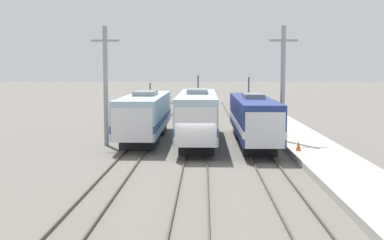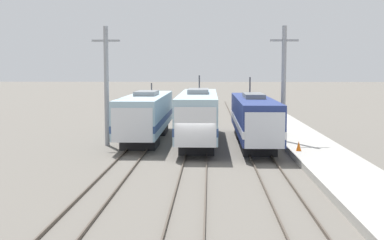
% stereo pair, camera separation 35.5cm
% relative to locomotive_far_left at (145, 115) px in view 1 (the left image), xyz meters
% --- Properties ---
extents(ground_plane, '(400.00, 400.00, 0.00)m').
position_rel_locomotive_far_left_xyz_m(ground_plane, '(4.31, -9.40, -2.10)').
color(ground_plane, '#666059').
extents(rail_pair_far_left, '(1.51, 120.00, 0.15)m').
position_rel_locomotive_far_left_xyz_m(rail_pair_far_left, '(0.00, -9.40, -2.02)').
color(rail_pair_far_left, '#4C4238').
rests_on(rail_pair_far_left, ground_plane).
extents(rail_pair_center, '(1.51, 120.00, 0.15)m').
position_rel_locomotive_far_left_xyz_m(rail_pair_center, '(4.31, -9.40, -2.02)').
color(rail_pair_center, '#4C4238').
rests_on(rail_pair_center, ground_plane).
extents(rail_pair_far_right, '(1.51, 120.00, 0.15)m').
position_rel_locomotive_far_left_xyz_m(rail_pair_far_right, '(8.63, -9.40, -2.02)').
color(rail_pair_far_right, '#4C4238').
rests_on(rail_pair_far_right, ground_plane).
extents(locomotive_far_left, '(3.09, 17.13, 4.61)m').
position_rel_locomotive_far_left_xyz_m(locomotive_far_left, '(0.00, 0.00, 0.00)').
color(locomotive_far_left, '#232326').
rests_on(locomotive_far_left, ground_plane).
extents(locomotive_center, '(2.93, 17.71, 5.32)m').
position_rel_locomotive_far_left_xyz_m(locomotive_center, '(4.31, -1.80, 0.12)').
color(locomotive_center, '#232326').
rests_on(locomotive_center, ground_plane).
extents(locomotive_far_right, '(2.74, 17.59, 5.18)m').
position_rel_locomotive_far_left_xyz_m(locomotive_far_right, '(8.63, -2.22, -0.04)').
color(locomotive_far_right, black).
rests_on(locomotive_far_right, ground_plane).
extents(catenary_tower_left, '(2.13, 0.36, 9.10)m').
position_rel_locomotive_far_left_xyz_m(catenary_tower_left, '(-2.67, -2.85, 2.61)').
color(catenary_tower_left, gray).
rests_on(catenary_tower_left, ground_plane).
extents(catenary_tower_right, '(2.13, 0.36, 9.10)m').
position_rel_locomotive_far_left_xyz_m(catenary_tower_right, '(10.79, -2.85, 2.61)').
color(catenary_tower_right, gray).
rests_on(catenary_tower_right, ground_plane).
extents(platform, '(4.00, 120.00, 0.41)m').
position_rel_locomotive_far_left_xyz_m(platform, '(12.66, -9.40, -1.89)').
color(platform, '#A8A59E').
rests_on(platform, ground_plane).
extents(traffic_cone, '(0.36, 0.36, 0.65)m').
position_rel_locomotive_far_left_xyz_m(traffic_cone, '(11.19, -7.81, -1.36)').
color(traffic_cone, orange).
rests_on(traffic_cone, platform).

